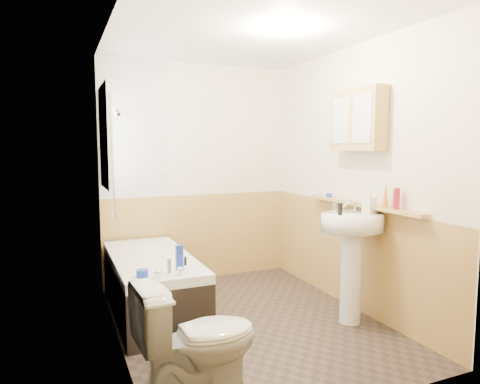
% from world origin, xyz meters
% --- Properties ---
extents(floor, '(2.80, 2.80, 0.00)m').
position_xyz_m(floor, '(0.00, 0.00, 0.00)').
color(floor, '#2F2521').
rests_on(floor, ground).
extents(ceiling, '(2.80, 2.80, 0.00)m').
position_xyz_m(ceiling, '(0.00, 0.00, 2.50)').
color(ceiling, white).
rests_on(ceiling, ground).
extents(wall_back, '(2.20, 0.02, 2.50)m').
position_xyz_m(wall_back, '(0.00, 1.41, 1.25)').
color(wall_back, '#EFE4C5').
rests_on(wall_back, ground).
extents(wall_front, '(2.20, 0.02, 2.50)m').
position_xyz_m(wall_front, '(0.00, -1.41, 1.25)').
color(wall_front, '#EFE4C5').
rests_on(wall_front, ground).
extents(wall_left, '(0.02, 2.80, 2.50)m').
position_xyz_m(wall_left, '(-1.11, 0.00, 1.25)').
color(wall_left, '#EFE4C5').
rests_on(wall_left, ground).
extents(wall_right, '(0.02, 2.80, 2.50)m').
position_xyz_m(wall_right, '(1.11, 0.00, 1.25)').
color(wall_right, '#EFE4C5').
rests_on(wall_right, ground).
extents(wainscot_right, '(0.01, 2.80, 1.00)m').
position_xyz_m(wainscot_right, '(1.09, 0.00, 0.50)').
color(wainscot_right, tan).
rests_on(wainscot_right, wall_right).
extents(wainscot_front, '(2.20, 0.01, 1.00)m').
position_xyz_m(wainscot_front, '(0.00, -1.39, 0.50)').
color(wainscot_front, tan).
rests_on(wainscot_front, wall_front).
extents(wainscot_back, '(2.20, 0.01, 1.00)m').
position_xyz_m(wainscot_back, '(0.00, 1.39, 0.50)').
color(wainscot_back, tan).
rests_on(wainscot_back, wall_back).
extents(tile_cladding_left, '(0.01, 2.80, 2.50)m').
position_xyz_m(tile_cladding_left, '(-1.09, 0.00, 1.25)').
color(tile_cladding_left, white).
rests_on(tile_cladding_left, wall_left).
extents(tile_return_back, '(0.75, 0.01, 1.50)m').
position_xyz_m(tile_return_back, '(-0.73, 1.39, 1.75)').
color(tile_return_back, white).
rests_on(tile_return_back, wall_back).
extents(window, '(0.03, 0.79, 0.99)m').
position_xyz_m(window, '(-1.06, 0.95, 1.65)').
color(window, white).
rests_on(window, wall_left).
extents(bathtub, '(0.70, 1.58, 0.68)m').
position_xyz_m(bathtub, '(-0.73, 0.54, 0.28)').
color(bathtub, black).
rests_on(bathtub, floor).
extents(shower_riser, '(0.10, 0.08, 1.15)m').
position_xyz_m(shower_riser, '(-1.04, 0.56, 1.57)').
color(shower_riser, silver).
rests_on(shower_riser, wall_left).
extents(toilet, '(0.78, 0.47, 0.74)m').
position_xyz_m(toilet, '(-0.76, -0.97, 0.37)').
color(toilet, white).
rests_on(toilet, floor).
extents(sink, '(0.57, 0.46, 1.10)m').
position_xyz_m(sink, '(0.84, -0.38, 0.70)').
color(sink, white).
rests_on(sink, floor).
extents(pine_shelf, '(0.10, 1.50, 0.03)m').
position_xyz_m(pine_shelf, '(1.04, -0.23, 1.03)').
color(pine_shelf, tan).
rests_on(pine_shelf, wall_right).
extents(medicine_cabinet, '(0.16, 0.62, 0.56)m').
position_xyz_m(medicine_cabinet, '(1.01, -0.19, 1.80)').
color(medicine_cabinet, tan).
rests_on(medicine_cabinet, wall_right).
extents(foam_can, '(0.05, 0.05, 0.17)m').
position_xyz_m(foam_can, '(1.04, -0.68, 1.13)').
color(foam_can, maroon).
rests_on(foam_can, pine_shelf).
extents(green_bottle, '(0.06, 0.06, 0.23)m').
position_xyz_m(green_bottle, '(1.04, -0.55, 1.16)').
color(green_bottle, orange).
rests_on(green_bottle, pine_shelf).
extents(black_jar, '(0.07, 0.07, 0.04)m').
position_xyz_m(black_jar, '(1.04, 0.27, 1.06)').
color(black_jar, '#19339E').
rests_on(black_jar, pine_shelf).
extents(soap_bottle, '(0.11, 0.21, 0.09)m').
position_xyz_m(soap_bottle, '(0.98, -0.42, 1.03)').
color(soap_bottle, silver).
rests_on(soap_bottle, sink).
extents(clear_bottle, '(0.05, 0.05, 0.10)m').
position_xyz_m(clear_bottle, '(0.68, -0.41, 1.03)').
color(clear_bottle, black).
rests_on(clear_bottle, sink).
extents(blue_gel, '(0.06, 0.04, 0.21)m').
position_xyz_m(blue_gel, '(-0.61, -0.01, 0.65)').
color(blue_gel, '#19339E').
rests_on(blue_gel, bathtub).
extents(cream_jar, '(0.12, 0.12, 0.06)m').
position_xyz_m(cream_jar, '(-0.93, -0.08, 0.57)').
color(cream_jar, '#19339E').
rests_on(cream_jar, bathtub).
extents(orange_bottle, '(0.03, 0.03, 0.07)m').
position_xyz_m(orange_bottle, '(-0.53, 0.12, 0.58)').
color(orange_bottle, black).
rests_on(orange_bottle, bathtub).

